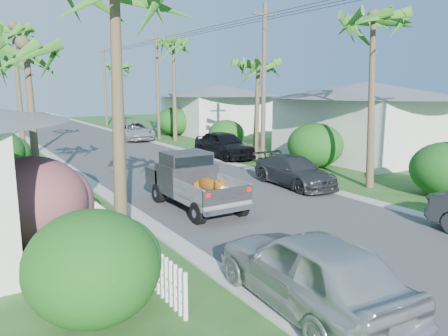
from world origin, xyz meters
TOP-DOWN VIEW (x-y plane):
  - ground at (0.00, 0.00)m, footprint 120.00×120.00m
  - road at (0.00, 25.00)m, footprint 8.00×100.00m
  - curb_left at (-4.30, 25.00)m, footprint 0.60×100.00m
  - curb_right at (4.30, 25.00)m, footprint 0.60×100.00m
  - pickup_truck at (-2.03, 7.43)m, footprint 1.98×5.12m
  - parked_car_rm at (3.60, 7.88)m, footprint 2.13×4.76m
  - parked_car_rf at (5.00, 16.30)m, footprint 2.03×5.01m
  - parked_car_rd at (3.60, 28.47)m, footprint 3.13×5.67m
  - parked_car_ln at (-3.60, -0.90)m, footprint 2.29×5.01m
  - palm_l_b at (-6.80, 12.00)m, footprint 4.40×4.40m
  - palm_l_c at (-6.00, 22.00)m, footprint 4.40×4.40m
  - palm_r_a at (6.30, 6.00)m, footprint 4.40×4.40m
  - palm_r_b at (6.60, 15.00)m, footprint 4.40×4.40m
  - palm_r_c at (6.20, 26.00)m, footprint 4.40×4.40m
  - palm_r_d at (6.50, 40.00)m, footprint 4.40×4.40m
  - shrub_l_a at (-7.50, 1.00)m, footprint 2.60×2.86m
  - shrub_l_b at (-7.80, 6.00)m, footprint 3.00×3.30m
  - shrub_l_c at (-7.40, 10.00)m, footprint 2.40×2.64m
  - shrub_r_a at (7.60, 3.00)m, footprint 2.80×3.08m
  - shrub_r_b at (7.80, 11.00)m, footprint 3.00×3.30m
  - shrub_r_c at (7.50, 20.00)m, footprint 2.60×2.86m
  - shrub_r_d at (8.00, 30.00)m, footprint 3.20×3.52m
  - picket_fence at (-6.00, 5.50)m, footprint 0.10×11.00m
  - house_right_near at (13.00, 12.00)m, footprint 8.00×9.00m
  - house_right_far at (13.00, 30.00)m, footprint 9.00×8.00m
  - utility_pole_b at (5.60, 13.00)m, footprint 1.60×0.26m
  - utility_pole_c at (5.60, 28.00)m, footprint 1.60×0.26m
  - utility_pole_d at (5.60, 43.00)m, footprint 1.60×0.26m

SIDE VIEW (x-z plane):
  - ground at x=0.00m, z-range 0.00..0.00m
  - road at x=0.00m, z-range 0.00..0.02m
  - curb_left at x=-4.30m, z-range 0.00..0.06m
  - curb_right at x=4.30m, z-range 0.00..0.06m
  - picket_fence at x=-6.00m, z-range 0.00..1.00m
  - parked_car_rm at x=3.60m, z-range 0.00..1.35m
  - parked_car_rd at x=3.60m, z-range 0.00..1.50m
  - parked_car_ln at x=-3.60m, z-range 0.00..1.67m
  - parked_car_rf at x=5.00m, z-range 0.00..1.71m
  - shrub_l_c at x=-7.40m, z-range 0.00..2.00m
  - pickup_truck at x=-2.03m, z-range -0.02..2.04m
  - shrub_r_c at x=7.50m, z-range 0.00..2.10m
  - shrub_l_a at x=-7.50m, z-range 0.00..2.20m
  - shrub_r_a at x=7.60m, z-range 0.00..2.30m
  - shrub_r_b at x=7.80m, z-range 0.00..2.50m
  - shrub_l_b at x=-7.80m, z-range 0.00..2.60m
  - shrub_r_d at x=8.00m, z-range 0.00..2.60m
  - house_right_far at x=13.00m, z-range -0.18..4.42m
  - house_right_near at x=13.00m, z-range -0.18..4.62m
  - utility_pole_b at x=5.60m, z-range 0.10..9.10m
  - utility_pole_c at x=5.60m, z-range 0.10..9.10m
  - utility_pole_d at x=5.60m, z-range 0.10..9.10m
  - palm_r_b at x=6.60m, z-range 2.35..9.55m
  - palm_l_b at x=-6.80m, z-range 2.44..9.85m
  - palm_r_d at x=6.50m, z-range 2.73..10.74m
  - palm_r_a at x=6.30m, z-range 3.07..11.78m
  - palm_l_c at x=-6.00m, z-range 3.31..12.51m
  - palm_r_c at x=6.20m, z-range 3.41..12.81m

